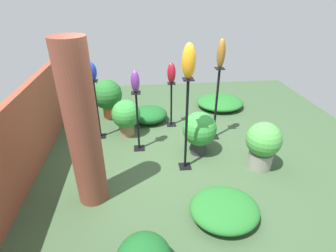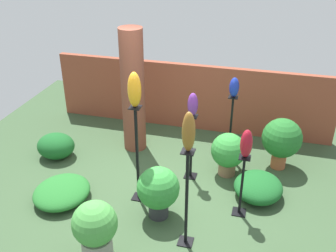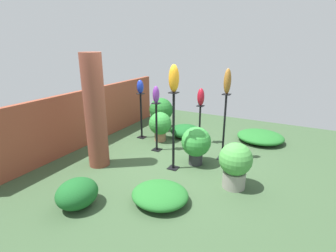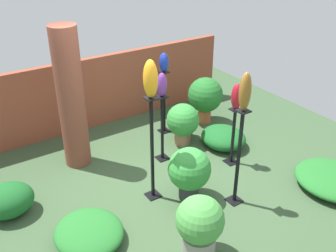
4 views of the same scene
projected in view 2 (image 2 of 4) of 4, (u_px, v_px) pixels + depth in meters
ground_plane at (158, 193)px, 6.23m from camera, size 8.00×8.00×0.00m
brick_wall_back at (190, 97)px, 7.90m from camera, size 5.60×0.12×1.36m
brick_pillar at (133, 92)px, 6.97m from camera, size 0.42×0.42×2.28m
pedestal_violet at (191, 150)px, 6.40m from camera, size 0.20×0.20×1.14m
pedestal_cobalt at (230, 130)px, 6.93m from camera, size 0.20×0.20×1.20m
pedestal_bronze at (187, 203)px, 4.99m from camera, size 0.20×0.20×1.44m
pedestal_amber at (137, 158)px, 5.80m from camera, size 0.20×0.20×1.57m
pedestal_ruby at (241, 188)px, 5.62m from camera, size 0.20×0.20×0.98m
art_vase_violet at (193, 105)px, 6.02m from camera, size 0.16×0.15×0.38m
art_vase_cobalt at (234, 87)px, 6.55m from camera, size 0.16×0.18×0.34m
art_vase_bronze at (189, 132)px, 4.50m from camera, size 0.16×0.15×0.51m
art_vase_amber at (134, 90)px, 5.28m from camera, size 0.19×0.20×0.51m
art_vase_ruby at (246, 144)px, 5.27m from camera, size 0.17×0.17×0.42m
potted_plant_mid_right at (228, 152)px, 6.51m from camera, size 0.58×0.58×0.76m
potted_plant_front_right at (158, 190)px, 5.56m from camera, size 0.61×0.61×0.80m
potted_plant_near_pillar at (282, 139)px, 6.64m from camera, size 0.68×0.68×0.92m
potted_plant_front_left at (95, 228)px, 4.88m from camera, size 0.58×0.58×0.83m
foliage_bed_east at (56, 146)px, 7.09m from camera, size 0.68×0.61×0.45m
foliage_bed_west at (258, 187)px, 6.11m from camera, size 0.75×0.83×0.33m
foliage_bed_center at (62, 192)px, 6.05m from camera, size 0.85×0.93×0.26m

